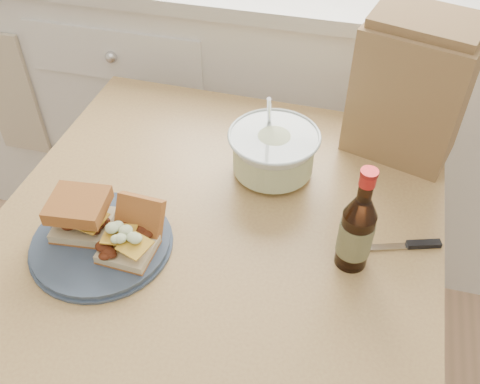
% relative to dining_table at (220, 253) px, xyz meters
% --- Properties ---
extents(cabinet_run, '(2.50, 0.64, 0.94)m').
position_rel_dining_table_xyz_m(cabinet_run, '(0.01, 0.86, -0.16)').
color(cabinet_run, white).
rests_on(cabinet_run, ground).
extents(dining_table, '(0.91, 0.91, 0.74)m').
position_rel_dining_table_xyz_m(dining_table, '(0.00, 0.00, 0.00)').
color(dining_table, tan).
rests_on(dining_table, ground).
extents(plate, '(0.27, 0.27, 0.02)m').
position_rel_dining_table_xyz_m(plate, '(-0.20, -0.13, 0.12)').
color(plate, '#3B4A60').
rests_on(plate, dining_table).
extents(sandwich_left, '(0.12, 0.11, 0.08)m').
position_rel_dining_table_xyz_m(sandwich_left, '(-0.24, -0.11, 0.17)').
color(sandwich_left, beige).
rests_on(sandwich_left, plate).
extents(sandwich_right, '(0.10, 0.14, 0.08)m').
position_rel_dining_table_xyz_m(sandwich_right, '(-0.13, -0.12, 0.15)').
color(sandwich_right, beige).
rests_on(sandwich_right, plate).
extents(coleslaw_bowl, '(0.20, 0.20, 0.20)m').
position_rel_dining_table_xyz_m(coleslaw_bowl, '(0.08, 0.17, 0.16)').
color(coleslaw_bowl, silver).
rests_on(coleslaw_bowl, dining_table).
extents(beer_bottle, '(0.06, 0.06, 0.23)m').
position_rel_dining_table_xyz_m(beer_bottle, '(0.27, -0.04, 0.19)').
color(beer_bottle, black).
rests_on(beer_bottle, dining_table).
extents(knife, '(0.16, 0.07, 0.01)m').
position_rel_dining_table_xyz_m(knife, '(0.39, 0.02, 0.11)').
color(knife, silver).
rests_on(knife, dining_table).
extents(paper_bag, '(0.26, 0.21, 0.30)m').
position_rel_dining_table_xyz_m(paper_bag, '(0.34, 0.33, 0.26)').
color(paper_bag, olive).
rests_on(paper_bag, dining_table).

